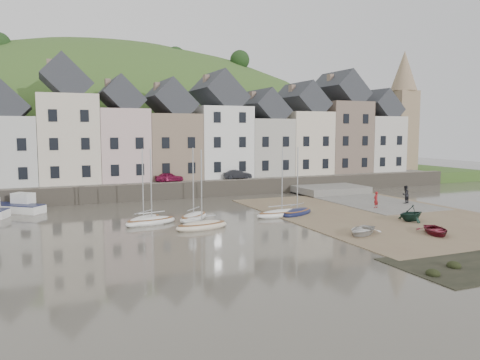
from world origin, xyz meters
name	(u,v)px	position (x,y,z in m)	size (l,w,h in m)	color
ground	(269,224)	(0.00, 0.00, 0.00)	(160.00, 160.00, 0.00)	#4E493D
quay_land	(169,178)	(0.00, 32.00, 0.75)	(90.00, 30.00, 1.50)	#426127
quay_street	(193,180)	(0.00, 20.50, 1.55)	(70.00, 7.00, 0.10)	slate
seawall	(203,189)	(0.00, 17.00, 0.90)	(70.00, 1.20, 1.80)	slate
beach	(378,214)	(11.00, 0.00, 0.03)	(18.00, 26.00, 0.06)	#775F48
slipway	(360,200)	(15.00, 8.00, 0.06)	(8.00, 18.00, 0.12)	slate
hillside	(110,261)	(-5.00, 60.00, -17.99)	(134.40, 84.00, 84.00)	#426127
townhouse_terrace	(198,132)	(1.76, 24.00, 7.32)	(61.05, 8.00, 13.93)	silver
church_spire	(403,107)	(34.55, 24.00, 11.06)	(4.00, 4.00, 18.00)	#997F60
sailboat_0	(152,221)	(-8.75, 3.60, 0.27)	(4.33, 2.29, 6.32)	white
sailboat_1	(144,220)	(-9.31, 4.15, 0.26)	(4.22, 4.04, 6.32)	white
sailboat_2	(202,225)	(-5.61, 0.24, 0.26)	(4.58, 2.22, 6.32)	beige
sailboat_3	(194,217)	(-5.09, 4.04, 0.27)	(3.86, 3.92, 6.32)	white
sailboat_4	(282,213)	(2.61, 2.65, 0.26)	(5.34, 2.12, 6.32)	white
sailboat_5	(297,212)	(4.15, 2.66, 0.26)	(4.38, 3.38, 6.32)	#14193F
motorboat_2	(18,206)	(-19.00, 14.19, 0.58)	(5.26, 4.87, 1.70)	white
rowboat_white	(362,230)	(4.37, -6.40, 0.38)	(2.22, 3.10, 0.64)	silver
rowboat_green	(411,213)	(11.28, -3.77, 0.73)	(2.21, 2.56, 1.35)	black
rowboat_red	(436,230)	(9.32, -8.43, 0.38)	(2.19, 3.07, 0.64)	maroon
person_red	(376,200)	(12.78, 2.62, 0.91)	(0.57, 0.38, 1.57)	maroon
person_dark	(405,194)	(17.39, 3.77, 1.03)	(0.88, 0.69, 1.81)	black
car_left	(169,177)	(-3.21, 19.50, 2.15)	(1.31, 3.26, 1.11)	maroon
car_right	(237,174)	(5.32, 19.50, 2.16)	(1.19, 3.41, 1.12)	black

